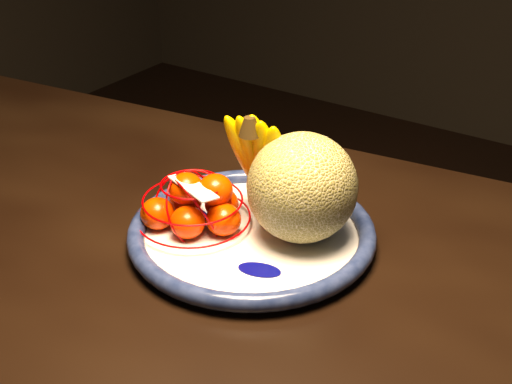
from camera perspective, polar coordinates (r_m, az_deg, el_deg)
The scene contains 6 objects.
dining_table at distance 0.93m, azimuth -8.09°, elevation -10.22°, with size 1.55×1.04×0.73m.
fruit_bowl at distance 0.92m, azimuth -0.35°, elevation -3.34°, with size 0.32×0.32×0.03m.
cantaloupe at distance 0.89m, azimuth 3.72°, elevation 0.36°, with size 0.14×0.14×0.14m, color olive.
banana_bunch at distance 0.93m, azimuth 0.44°, elevation 2.80°, with size 0.11×0.10×0.16m.
mandarin_bag at distance 0.93m, azimuth -4.84°, elevation -1.09°, with size 0.19×0.19×0.10m.
price_tag at distance 0.90m, azimuth -5.03°, elevation 0.39°, with size 0.07×0.03×0.00m, color white.
Camera 1 is at (0.43, -0.49, 1.24)m, focal length 50.00 mm.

